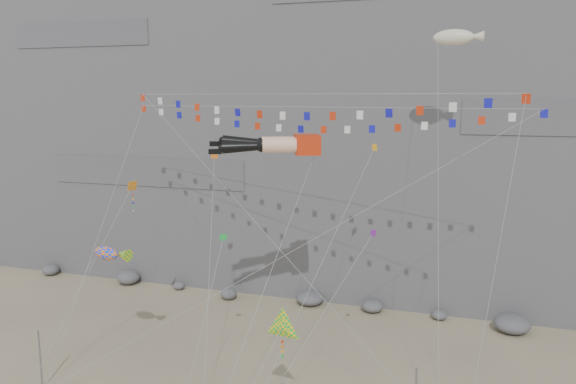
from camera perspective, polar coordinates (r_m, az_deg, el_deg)
name	(u,v)px	position (r m, az deg, el deg)	size (l,w,h in m)	color
cliff	(346,49)	(65.98, 5.94, 14.27)	(80.00, 28.00, 50.00)	slate
talus_boulders	(310,299)	(54.64, 2.24, -10.77)	(60.00, 3.00, 1.20)	slate
anchor_pole_left	(40,360)	(43.04, -23.85, -15.32)	(0.12, 0.12, 4.21)	gray
legs_kite	(277,145)	(38.44, -1.15, 4.83)	(7.71, 15.28, 21.57)	red
flag_banner_upper	(312,107)	(42.65, 2.45, 8.59)	(31.59, 14.93, 27.34)	red
flag_banner_lower	(295,94)	(38.44, 0.70, 9.88)	(28.36, 11.07, 24.14)	red
harlequin_kite	(132,187)	(44.19, -15.61, 0.48)	(3.77, 9.88, 16.07)	red
fish_windsock	(106,253)	(41.96, -17.97, -5.94)	(5.96, 5.01, 10.40)	orange
delta_kite	(282,328)	(32.45, -0.62, -13.61)	(4.21, 3.27, 8.57)	yellow
blimp_windsock	(453,38)	(44.15, 16.45, 14.75)	(4.03, 13.29, 26.98)	beige
small_kite_a	(214,160)	(43.04, -7.50, 3.24)	(4.88, 12.29, 19.64)	orange
small_kite_b	(370,238)	(37.58, 8.36, -4.62)	(6.41, 10.01, 15.41)	purple
small_kite_c	(222,241)	(37.99, -6.67, -4.94)	(1.02, 8.46, 12.97)	green
small_kite_d	(372,153)	(41.16, 8.54, 3.95)	(5.74, 15.37, 22.34)	#EDA213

